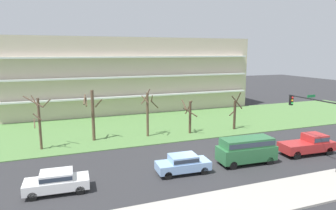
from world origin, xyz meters
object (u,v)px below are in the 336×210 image
object	(u,v)px
tree_far_left	(39,121)
sedan_white_near_left	(57,181)
van_green_center_left	(247,148)
tree_left	(93,114)
tree_center	(148,111)
tree_right	(190,116)
tree_far_right	(235,113)
traffic_signal_mast	(320,118)
sedan_blue_near_right	(183,163)
pickup_red_center_right	(309,144)

from	to	relation	value
tree_far_left	sedan_white_near_left	distance (m)	10.83
sedan_white_near_left	van_green_center_left	distance (m)	15.89
tree_left	van_green_center_left	size ratio (longest dim) A/B	1.08
tree_center	sedan_white_near_left	size ratio (longest dim) A/B	1.25
sedan_white_near_left	tree_right	bearing A→B (deg)	38.34
tree_far_right	tree_far_left	bearing A→B (deg)	179.94
van_green_center_left	traffic_signal_mast	distance (m)	6.76
tree_right	van_green_center_left	xyz separation A→B (m)	(0.62, -10.75, -0.86)
tree_right	sedan_blue_near_right	bearing A→B (deg)	-117.24
tree_far_right	traffic_signal_mast	xyz separation A→B (m)	(-0.02, -13.01, 2.05)
tree_far_right	traffic_signal_mast	distance (m)	13.17
sedan_blue_near_right	pickup_red_center_right	bearing A→B (deg)	2.88
sedan_white_near_left	traffic_signal_mast	distance (m)	21.87
traffic_signal_mast	tree_center	bearing A→B (deg)	129.18
pickup_red_center_right	sedan_blue_near_right	bearing A→B (deg)	-177.10
tree_right	van_green_center_left	world-z (taller)	tree_right
tree_left	tree_far_right	xyz separation A→B (m)	(17.48, -1.37, -0.91)
sedan_white_near_left	pickup_red_center_right	xyz separation A→B (m)	(23.07, -0.01, 0.14)
pickup_red_center_right	sedan_blue_near_right	world-z (taller)	pickup_red_center_right
pickup_red_center_right	van_green_center_left	bearing A→B (deg)	-177.15
tree_right	tree_center	bearing A→B (deg)	173.79
tree_center	tree_right	xyz separation A→B (m)	(5.06, -0.55, -0.76)
sedan_blue_near_right	traffic_signal_mast	xyz separation A→B (m)	(11.73, -2.51, 3.38)
tree_left	pickup_red_center_right	xyz separation A→B (m)	(19.07, -11.88, -2.09)
tree_far_right	sedan_white_near_left	distance (m)	23.95
tree_right	sedan_white_near_left	size ratio (longest dim) A/B	0.92
tree_center	sedan_white_near_left	bearing A→B (deg)	-132.09
tree_far_left	tree_right	world-z (taller)	tree_far_left
tree_right	sedan_white_near_left	distance (m)	18.72
sedan_white_near_left	van_green_center_left	world-z (taller)	van_green_center_left
tree_far_left	sedan_blue_near_right	xyz separation A→B (m)	(11.11, -10.52, -2.20)
traffic_signal_mast	pickup_red_center_right	bearing A→B (deg)	57.31
tree_far_right	van_green_center_left	distance (m)	11.92
tree_center	traffic_signal_mast	size ratio (longest dim) A/B	0.92
pickup_red_center_right	sedan_white_near_left	bearing A→B (deg)	-177.08
tree_left	tree_center	bearing A→B (deg)	-5.23
van_green_center_left	tree_right	bearing A→B (deg)	96.14
sedan_white_near_left	van_green_center_left	xyz separation A→B (m)	(15.88, 0.00, 0.52)
tree_far_right	sedan_blue_near_right	world-z (taller)	tree_far_right
tree_center	traffic_signal_mast	xyz separation A→B (m)	(11.26, -13.81, 1.23)
tree_right	traffic_signal_mast	xyz separation A→B (m)	(6.20, -13.26, 1.99)
sedan_white_near_left	sedan_blue_near_right	distance (m)	9.73
traffic_signal_mast	tree_right	bearing A→B (deg)	115.06
pickup_red_center_right	tree_right	bearing A→B (deg)	128.91
pickup_red_center_right	sedan_blue_near_right	distance (m)	13.34
sedan_white_near_left	sedan_blue_near_right	bearing A→B (deg)	3.19
tree_far_left	traffic_signal_mast	distance (m)	26.32
tree_left	tree_center	xyz separation A→B (m)	(6.20, -0.57, -0.09)
tree_far_left	tree_right	bearing A→B (deg)	0.79
tree_left	tree_right	world-z (taller)	tree_left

